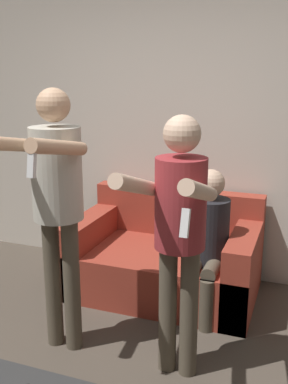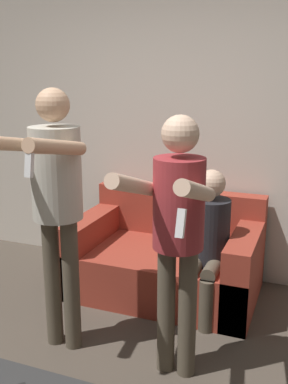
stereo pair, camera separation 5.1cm
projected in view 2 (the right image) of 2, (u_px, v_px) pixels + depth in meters
The scene contains 5 objects.
wall_back at pixel (184, 126), 3.95m from camera, with size 6.40×0.06×2.70m.
couch at pixel (167, 260), 3.78m from camera, with size 1.51×0.93×0.81m.
person_standing_left at pixel (56, 192), 2.79m from camera, with size 0.44×0.70×1.71m.
person_standing_right at pixel (177, 223), 2.53m from camera, with size 0.41×0.70×1.58m.
person_seated at pixel (208, 239), 3.34m from camera, with size 0.30×0.53×1.11m.
Camera 2 is at (1.12, -1.74, 1.79)m, focal length 42.00 mm.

